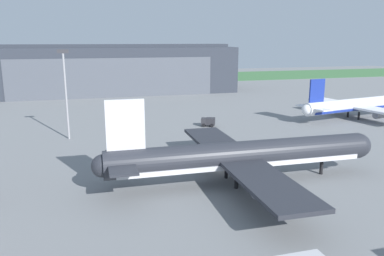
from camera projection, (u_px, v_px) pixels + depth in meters
name	position (u px, v px, depth m)	size (l,w,h in m)	color
ground_plane	(219.00, 170.00, 65.50)	(440.00, 440.00, 0.00)	slate
grass_field_strip	(123.00, 79.00, 217.60)	(440.00, 56.00, 0.08)	#3F7141
maintenance_hangar	(111.00, 70.00, 160.52)	(102.24, 31.83, 19.99)	#2D333D
airliner_near_left	(242.00, 156.00, 58.98)	(45.52, 40.45, 13.77)	#282B33
airliner_far_left	(358.00, 105.00, 108.25)	(40.36, 32.15, 11.77)	white
fuel_bowser	(208.00, 121.00, 98.40)	(4.05, 3.50, 2.18)	#2D2D33
apron_light_mast	(65.00, 88.00, 83.54)	(2.40, 0.50, 19.75)	#99999E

